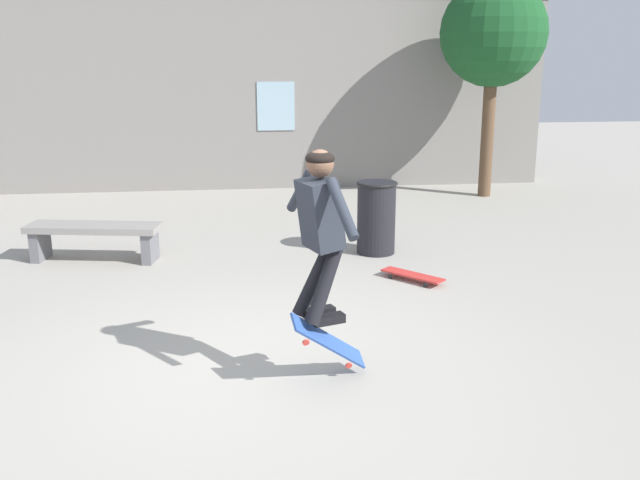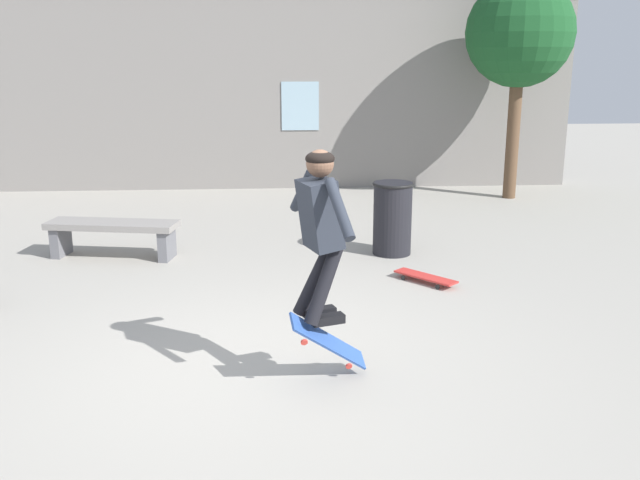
% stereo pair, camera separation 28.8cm
% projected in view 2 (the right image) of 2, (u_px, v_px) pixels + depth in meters
% --- Properties ---
extents(ground_plane, '(40.00, 40.00, 0.00)m').
position_uv_depth(ground_plane, '(260.00, 370.00, 5.91)').
color(ground_plane, '#A39E93').
extents(building_backdrop, '(12.31, 0.52, 5.38)m').
position_uv_depth(building_backdrop, '(262.00, 77.00, 13.38)').
color(building_backdrop, gray).
rests_on(building_backdrop, ground_plane).
extents(tree_right, '(1.85, 1.85, 3.79)m').
position_uv_depth(tree_right, '(520.00, 34.00, 12.15)').
color(tree_right, brown).
rests_on(tree_right, ground_plane).
extents(park_bench, '(1.71, 0.75, 0.47)m').
position_uv_depth(park_bench, '(113.00, 231.00, 9.07)').
color(park_bench, gray).
rests_on(park_bench, ground_plane).
extents(trash_bin, '(0.54, 0.54, 0.94)m').
position_uv_depth(trash_bin, '(392.00, 217.00, 9.20)').
color(trash_bin, black).
rests_on(trash_bin, ground_plane).
extents(skater, '(0.44, 1.12, 1.35)m').
position_uv_depth(skater, '(320.00, 221.00, 5.39)').
color(skater, '#282D38').
extents(skateboard_flipping, '(0.63, 0.50, 0.59)m').
position_uv_depth(skateboard_flipping, '(329.00, 342.00, 5.61)').
color(skateboard_flipping, '#2D519E').
extents(skateboard_resting, '(0.66, 0.70, 0.08)m').
position_uv_depth(skateboard_resting, '(425.00, 277.00, 8.13)').
color(skateboard_resting, red).
rests_on(skateboard_resting, ground_plane).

